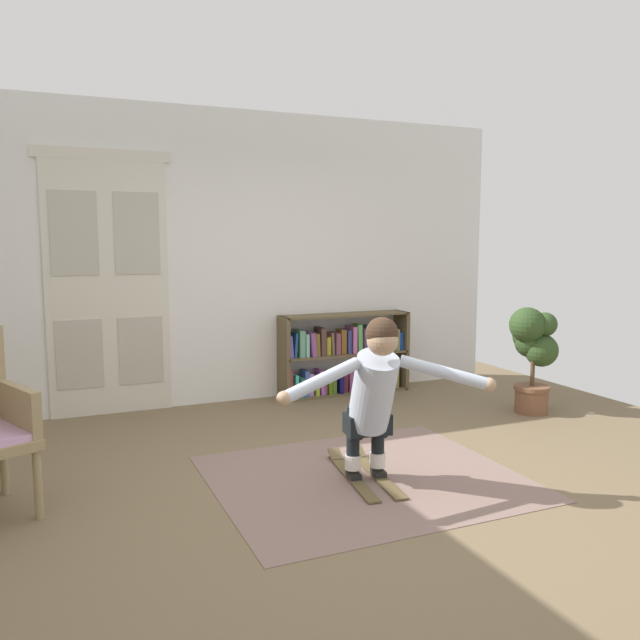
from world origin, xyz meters
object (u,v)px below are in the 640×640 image
(person_skier, at_px, (374,389))
(skis_pair, at_px, (364,473))
(bookshelf, at_px, (343,357))
(potted_plant, at_px, (533,347))

(person_skier, bearing_deg, skis_pair, 82.26)
(bookshelf, xyz_separation_m, potted_plant, (1.35, -1.35, 0.23))
(bookshelf, xyz_separation_m, skis_pair, (-0.91, -2.25, -0.37))
(bookshelf, height_order, person_skier, person_skier)
(skis_pair, height_order, person_skier, person_skier)
(bookshelf, distance_m, skis_pair, 2.46)
(bookshelf, relative_size, potted_plant, 1.42)
(skis_pair, bearing_deg, person_skier, -97.74)
(potted_plant, bearing_deg, skis_pair, -158.28)
(potted_plant, xyz_separation_m, person_skier, (-2.29, -1.10, 0.05))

